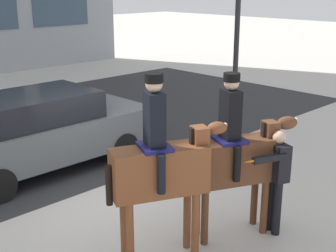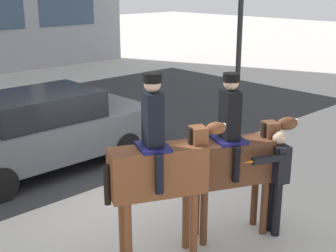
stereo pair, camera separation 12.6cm
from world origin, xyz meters
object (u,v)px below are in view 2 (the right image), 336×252
(traffic_light, at_px, (241,22))
(mounted_horse_companion, at_px, (234,156))
(street_car_near_lane, at_px, (44,130))
(mounted_horse_lead, at_px, (160,166))
(pedestrian_bystander, at_px, (276,175))

(traffic_light, bearing_deg, mounted_horse_companion, -141.98)
(street_car_near_lane, bearing_deg, traffic_light, -33.56)
(mounted_horse_lead, distance_m, mounted_horse_companion, 1.30)
(pedestrian_bystander, bearing_deg, street_car_near_lane, -54.88)
(mounted_horse_lead, height_order, pedestrian_bystander, mounted_horse_lead)
(mounted_horse_lead, xyz_separation_m, street_car_near_lane, (0.53, 4.13, -0.56))
(mounted_horse_companion, distance_m, pedestrian_bystander, 0.71)
(pedestrian_bystander, bearing_deg, mounted_horse_lead, -0.24)
(mounted_horse_companion, bearing_deg, pedestrian_bystander, -17.02)
(mounted_horse_lead, relative_size, traffic_light, 0.60)
(mounted_horse_companion, bearing_deg, street_car_near_lane, 124.20)
(street_car_near_lane, bearing_deg, pedestrian_bystander, -75.84)
(street_car_near_lane, xyz_separation_m, traffic_light, (3.43, -2.27, 2.12))
(mounted_horse_lead, bearing_deg, street_car_near_lane, 107.28)
(mounted_horse_companion, xyz_separation_m, traffic_light, (2.69, 2.11, 1.68))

